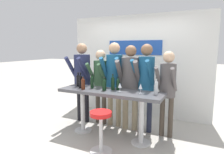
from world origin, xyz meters
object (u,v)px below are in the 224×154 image
at_px(person_left, 100,78).
at_px(wine_bottle_0, 83,83).
at_px(bar_stool, 101,125).
at_px(wine_glass_1, 140,87).
at_px(wine_bottle_7, 78,80).
at_px(wine_bottle_5, 156,87).
at_px(wine_bottle_1, 104,84).
at_px(wine_bottle_6, 118,84).
at_px(person_far_left, 82,74).
at_px(person_center, 130,78).
at_px(wine_bottle_3, 80,81).
at_px(tasting_table, 110,98).
at_px(person_center_left, 114,75).
at_px(person_center_right, 146,77).
at_px(person_right, 168,84).
at_px(wine_bottle_4, 92,82).
at_px(wine_bottle_2, 113,83).
at_px(wine_glass_0, 120,85).

xyz_separation_m(person_left, wine_bottle_0, (-0.00, -0.69, -0.01)).
distance_m(bar_stool, wine_glass_1, 0.97).
bearing_deg(wine_bottle_7, wine_bottle_5, -0.89).
bearing_deg(wine_glass_1, wine_bottle_0, -172.33).
distance_m(wine_bottle_0, wine_bottle_5, 1.40).
xyz_separation_m(wine_bottle_1, wine_glass_1, (0.70, 0.06, 0.00)).
xyz_separation_m(wine_bottle_6, wine_glass_1, (0.50, -0.12, 0.01)).
xyz_separation_m(person_far_left, wine_bottle_5, (1.84, -0.42, -0.08)).
distance_m(person_left, person_center, 0.74).
xyz_separation_m(person_left, person_center, (0.73, -0.04, 0.05)).
height_order(wine_bottle_1, wine_bottle_3, wine_bottle_3).
bearing_deg(wine_bottle_6, bar_stool, -88.39).
bearing_deg(tasting_table, person_center_left, 107.41).
relative_size(person_center_right, wine_bottle_0, 7.13).
bearing_deg(person_center_right, person_far_left, -170.14).
relative_size(person_center_left, wine_bottle_3, 5.78).
height_order(person_right, wine_bottle_1, person_right).
distance_m(wine_bottle_1, wine_bottle_4, 0.33).
bearing_deg(wine_bottle_0, wine_bottle_6, 23.80).
bearing_deg(person_center_right, person_center_left, -173.19).
xyz_separation_m(person_right, wine_bottle_6, (-0.88, -0.36, -0.01)).
bearing_deg(bar_stool, wine_bottle_4, 131.31).
relative_size(bar_stool, wine_bottle_1, 2.76).
bearing_deg(wine_bottle_6, wine_bottle_7, -176.40).
xyz_separation_m(person_center, wine_bottle_6, (-0.11, -0.37, -0.06)).
height_order(person_far_left, wine_bottle_0, person_far_left).
bearing_deg(wine_bottle_4, wine_bottle_2, 6.83).
height_order(person_far_left, wine_glass_1, person_far_left).
xyz_separation_m(bar_stool, wine_bottle_1, (-0.22, 0.54, 0.58)).
bearing_deg(person_right, wine_bottle_4, -158.87).
bearing_deg(bar_stool, person_center, 85.24).
relative_size(wine_bottle_3, wine_bottle_6, 1.27).
distance_m(person_center, person_right, 0.77).
bearing_deg(wine_bottle_7, tasting_table, -5.91).
bearing_deg(wine_glass_0, wine_bottle_1, -179.14).
xyz_separation_m(person_center_left, person_right, (1.16, -0.06, -0.10)).
relative_size(wine_bottle_0, wine_bottle_3, 0.80).
relative_size(tasting_table, wine_bottle_7, 6.88).
relative_size(bar_stool, person_far_left, 0.38).
distance_m(person_center, wine_bottle_1, 0.65).
height_order(person_left, person_center_right, person_center_right).
distance_m(wine_bottle_3, wine_glass_1, 1.25).
bearing_deg(wine_bottle_6, wine_glass_0, -56.60).
relative_size(wine_bottle_2, wine_bottle_3, 0.97).
xyz_separation_m(person_center_left, wine_bottle_2, (0.19, -0.47, -0.09)).
relative_size(wine_bottle_0, wine_glass_1, 1.44).
distance_m(wine_bottle_1, wine_bottle_5, 0.97).
bearing_deg(wine_bottle_3, person_center_left, 51.98).
relative_size(wine_bottle_5, wine_bottle_6, 1.19).
bearing_deg(person_left, wine_bottle_4, -76.13).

